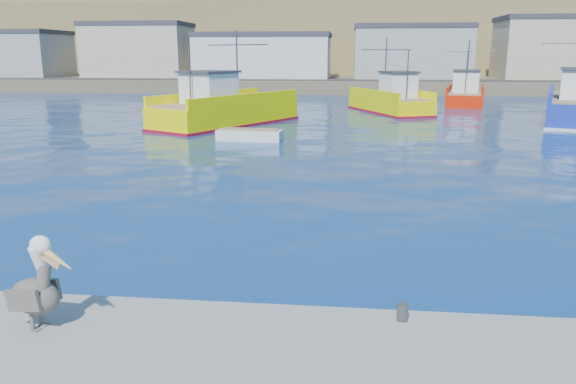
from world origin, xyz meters
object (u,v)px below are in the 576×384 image
object	(u,v)px
boat_orange	(465,94)
pelican	(37,289)
trawler_yellow_a	(224,110)
skiff_mid	(250,136)
trawler_yellow_b	(391,101)

from	to	relation	value
boat_orange	pelican	distance (m)	52.15
trawler_yellow_a	boat_orange	world-z (taller)	trawler_yellow_a
skiff_mid	pelican	xyz separation A→B (m)	(0.74, -24.19, 0.94)
trawler_yellow_b	trawler_yellow_a	bearing A→B (deg)	-141.02
trawler_yellow_a	skiff_mid	bearing A→B (deg)	-66.57
boat_orange	trawler_yellow_b	bearing A→B (deg)	-133.18
pelican	skiff_mid	bearing A→B (deg)	91.76
pelican	trawler_yellow_b	bearing A→B (deg)	78.26
trawler_yellow_b	skiff_mid	bearing A→B (deg)	-118.68
trawler_yellow_a	pelican	world-z (taller)	trawler_yellow_a
trawler_yellow_a	trawler_yellow_b	distance (m)	15.87
skiff_mid	trawler_yellow_a	bearing A→B (deg)	113.43
boat_orange	skiff_mid	world-z (taller)	boat_orange
boat_orange	skiff_mid	xyz separation A→B (m)	(-17.12, -25.33, -0.80)
trawler_yellow_a	trawler_yellow_b	xyz separation A→B (m)	(12.34, 9.98, -0.12)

